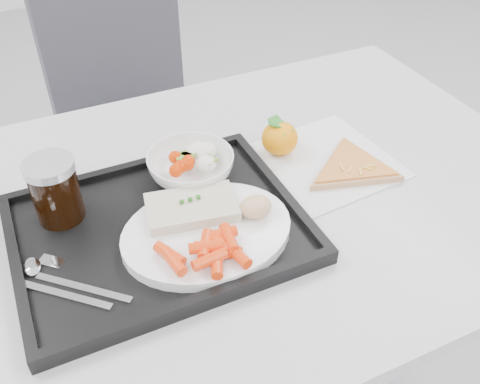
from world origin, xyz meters
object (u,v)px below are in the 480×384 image
(tray, at_px, (159,230))
(dinner_plate, at_px, (207,232))
(table, at_px, (229,223))
(cola_glass, at_px, (55,189))
(tangerine, at_px, (280,138))
(chair, at_px, (133,116))
(pizza_slice, at_px, (352,167))
(salad_bowl, at_px, (191,166))

(tray, xyz_separation_m, dinner_plate, (0.06, -0.05, 0.02))
(table, relative_size, cola_glass, 11.11)
(tray, xyz_separation_m, tangerine, (0.28, 0.12, 0.03))
(chair, bearing_deg, dinner_plate, -95.41)
(table, relative_size, tray, 2.67)
(dinner_plate, height_order, cola_glass, cola_glass)
(dinner_plate, distance_m, tangerine, 0.28)
(tray, relative_size, tangerine, 5.53)
(dinner_plate, bearing_deg, chair, 84.59)
(chair, bearing_deg, table, -89.54)
(dinner_plate, bearing_deg, table, 50.56)
(dinner_plate, bearing_deg, pizza_slice, 10.75)
(tangerine, bearing_deg, pizza_slice, -48.91)
(cola_glass, bearing_deg, salad_bowl, 1.65)
(chair, bearing_deg, salad_bowl, -93.79)
(tray, height_order, salad_bowl, salad_bowl)
(salad_bowl, height_order, pizza_slice, salad_bowl)
(chair, distance_m, tray, 0.76)
(table, xyz_separation_m, tangerine, (0.14, 0.07, 0.10))
(pizza_slice, bearing_deg, dinner_plate, -169.25)
(tangerine, height_order, pizza_slice, tangerine)
(cola_glass, bearing_deg, chair, 66.57)
(chair, height_order, dinner_plate, chair)
(salad_bowl, bearing_deg, pizza_slice, -18.21)
(tangerine, relative_size, pizza_slice, 0.33)
(dinner_plate, relative_size, cola_glass, 2.50)
(salad_bowl, height_order, cola_glass, cola_glass)
(cola_glass, xyz_separation_m, pizza_slice, (0.51, -0.09, -0.06))
(tray, relative_size, cola_glass, 4.17)
(tangerine, bearing_deg, chair, 103.63)
(tray, height_order, cola_glass, cola_glass)
(table, distance_m, dinner_plate, 0.15)
(tray, bearing_deg, pizza_slice, 1.09)
(dinner_plate, bearing_deg, cola_glass, 143.59)
(salad_bowl, bearing_deg, dinner_plate, -101.89)
(tray, height_order, pizza_slice, tray)
(cola_glass, bearing_deg, tray, -34.67)
(table, relative_size, dinner_plate, 4.44)
(tray, distance_m, pizza_slice, 0.37)
(pizza_slice, bearing_deg, salad_bowl, 161.79)
(cola_glass, bearing_deg, pizza_slice, -9.56)
(cola_glass, height_order, tangerine, cola_glass)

